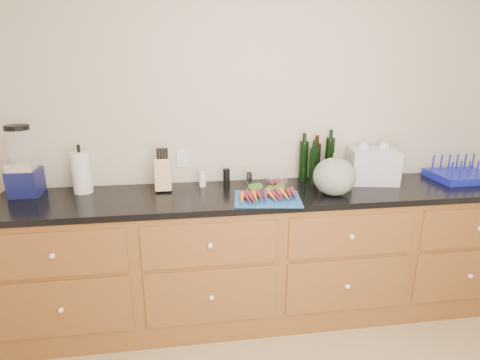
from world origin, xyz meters
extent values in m
cube|color=beige|center=(0.00, 1.62, 1.30)|extent=(4.10, 0.05, 2.60)
cube|color=brown|center=(0.00, 1.30, 0.45)|extent=(3.60, 0.60, 0.90)
cube|color=brown|center=(-1.35, 0.99, 0.72)|extent=(0.82, 0.01, 0.28)
sphere|color=white|center=(-1.35, 0.98, 0.72)|extent=(0.03, 0.03, 0.03)
cube|color=brown|center=(-1.35, 0.99, 0.36)|extent=(0.82, 0.01, 0.38)
sphere|color=white|center=(-1.35, 0.98, 0.36)|extent=(0.03, 0.03, 0.03)
cube|color=brown|center=(-0.45, 0.99, 0.72)|extent=(0.82, 0.01, 0.28)
sphere|color=white|center=(-0.45, 0.98, 0.72)|extent=(0.03, 0.03, 0.03)
cube|color=brown|center=(-0.45, 0.99, 0.36)|extent=(0.82, 0.01, 0.38)
sphere|color=white|center=(-0.45, 0.98, 0.36)|extent=(0.03, 0.03, 0.03)
cube|color=brown|center=(0.45, 0.99, 0.72)|extent=(0.82, 0.01, 0.28)
sphere|color=white|center=(0.45, 0.98, 0.72)|extent=(0.03, 0.03, 0.03)
cube|color=brown|center=(0.45, 0.99, 0.36)|extent=(0.82, 0.01, 0.38)
sphere|color=white|center=(0.45, 0.98, 0.36)|extent=(0.03, 0.03, 0.03)
cube|color=brown|center=(1.35, 0.99, 0.72)|extent=(0.82, 0.01, 0.28)
sphere|color=white|center=(1.35, 0.98, 0.72)|extent=(0.03, 0.03, 0.03)
cube|color=brown|center=(1.35, 0.99, 0.36)|extent=(0.82, 0.01, 0.38)
sphere|color=white|center=(1.35, 0.98, 0.36)|extent=(0.03, 0.03, 0.03)
cube|color=black|center=(0.00, 1.30, 0.92)|extent=(3.64, 0.62, 0.04)
cube|color=#1B55A4|center=(-0.07, 1.14, 0.95)|extent=(0.46, 0.37, 0.01)
cone|color=orange|center=(-0.24, 1.12, 0.97)|extent=(0.04, 0.18, 0.04)
cone|color=maroon|center=(-0.21, 1.12, 0.97)|extent=(0.04, 0.18, 0.04)
cone|color=#73234E|center=(-0.18, 1.12, 0.97)|extent=(0.04, 0.18, 0.04)
cone|color=orange|center=(-0.15, 1.12, 0.97)|extent=(0.04, 0.18, 0.04)
cone|color=maroon|center=(-0.12, 1.12, 0.97)|extent=(0.04, 0.18, 0.04)
cone|color=#73234E|center=(-0.10, 1.12, 0.97)|extent=(0.04, 0.18, 0.04)
ellipsoid|color=#214517|center=(-0.17, 1.25, 0.98)|extent=(0.18, 0.11, 0.05)
cone|color=orange|center=(-0.04, 1.12, 0.97)|extent=(0.04, 0.18, 0.04)
cone|color=maroon|center=(-0.01, 1.12, 0.97)|extent=(0.04, 0.18, 0.04)
cone|color=#73234E|center=(0.01, 1.12, 0.97)|extent=(0.04, 0.18, 0.04)
cone|color=orange|center=(0.04, 1.12, 0.97)|extent=(0.04, 0.18, 0.04)
cone|color=maroon|center=(0.07, 1.12, 0.97)|extent=(0.04, 0.18, 0.04)
cone|color=#73234E|center=(0.10, 1.12, 0.97)|extent=(0.04, 0.18, 0.04)
ellipsoid|color=#214517|center=(0.03, 1.25, 0.98)|extent=(0.18, 0.11, 0.05)
ellipsoid|color=slate|center=(0.38, 1.17, 1.06)|extent=(0.28, 0.28, 0.25)
cube|color=#10144B|center=(-1.63, 1.46, 1.03)|extent=(0.18, 0.18, 0.17)
cube|color=silver|center=(-1.63, 1.43, 1.14)|extent=(0.16, 0.11, 0.05)
cylinder|color=white|center=(-1.63, 1.46, 1.25)|extent=(0.14, 0.14, 0.24)
cylinder|color=black|center=(-1.63, 1.46, 1.39)|extent=(0.15, 0.15, 0.03)
cylinder|color=silver|center=(-1.27, 1.46, 1.08)|extent=(0.12, 0.12, 0.28)
cube|color=tan|center=(-0.73, 1.44, 1.05)|extent=(0.11, 0.11, 0.22)
cylinder|color=white|center=(-0.47, 1.48, 0.99)|extent=(0.05, 0.05, 0.11)
cylinder|color=black|center=(-0.30, 1.48, 1.00)|extent=(0.05, 0.05, 0.12)
cylinder|color=white|center=(-0.13, 1.48, 0.99)|extent=(0.04, 0.04, 0.10)
cube|color=white|center=(0.07, 1.47, 0.97)|extent=(0.13, 0.10, 0.06)
cylinder|color=black|center=(0.28, 1.52, 1.09)|extent=(0.07, 0.07, 0.30)
cylinder|color=black|center=(0.38, 1.53, 1.08)|extent=(0.07, 0.07, 0.28)
cylinder|color=black|center=(0.48, 1.52, 1.10)|extent=(0.07, 0.07, 0.32)
cylinder|color=black|center=(0.34, 1.46, 1.07)|extent=(0.07, 0.07, 0.26)
cube|color=#131BA9|center=(1.47, 1.38, 0.97)|extent=(0.42, 0.34, 0.05)
camera|label=1|loc=(-0.56, -1.07, 1.74)|focal=28.00mm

